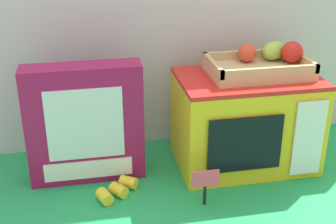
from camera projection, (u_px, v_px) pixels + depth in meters
name	position (u px, v px, depth m)	size (l,w,h in m)	color
ground_plane	(194.00, 166.00, 1.35)	(1.70, 1.70, 0.00)	#219E54
display_back_panel	(181.00, 16.00, 1.36)	(1.61, 0.03, 0.80)	silver
toy_microwave	(246.00, 121.00, 1.31)	(0.39, 0.25, 0.27)	yellow
food_groups_crate	(263.00, 64.00, 1.28)	(0.27, 0.18, 0.08)	tan
cookie_set_box	(85.00, 124.00, 1.23)	(0.31, 0.08, 0.33)	#99144C
price_sign	(205.00, 182.00, 1.15)	(0.07, 0.01, 0.10)	black
loose_toy_banana	(117.00, 190.00, 1.21)	(0.12, 0.11, 0.03)	yellow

